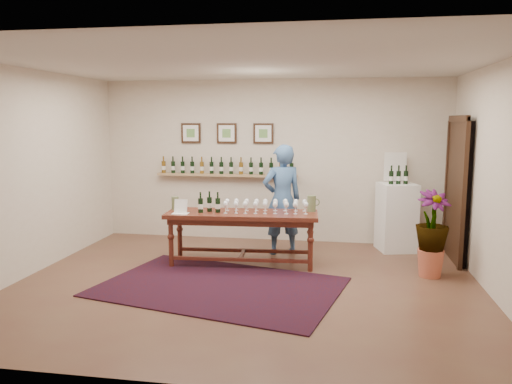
% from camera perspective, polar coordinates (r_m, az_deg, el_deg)
% --- Properties ---
extents(ground, '(6.00, 6.00, 0.00)m').
position_cam_1_polar(ground, '(6.57, -1.17, -10.55)').
color(ground, brown).
rests_on(ground, ground).
extents(room_shell, '(6.00, 6.00, 6.00)m').
position_cam_1_polar(room_shell, '(8.08, 16.22, 0.85)').
color(room_shell, beige).
rests_on(room_shell, ground).
extents(rug, '(3.33, 2.60, 0.02)m').
position_cam_1_polar(rug, '(6.49, -4.18, -10.73)').
color(rug, '#400B0B').
rests_on(rug, ground).
extents(tasting_table, '(2.24, 0.84, 0.78)m').
position_cam_1_polar(tasting_table, '(7.30, -1.62, -3.24)').
color(tasting_table, '#4F1813').
rests_on(tasting_table, ground).
extents(table_glasses, '(1.37, 0.47, 0.19)m').
position_cam_1_polar(table_glasses, '(7.27, 1.12, -1.60)').
color(table_glasses, white).
rests_on(table_glasses, tasting_table).
extents(table_bottles, '(0.32, 0.22, 0.31)m').
position_cam_1_polar(table_bottles, '(7.30, -5.36, -1.08)').
color(table_bottles, black).
rests_on(table_bottles, tasting_table).
extents(pitcher_left, '(0.14, 0.14, 0.20)m').
position_cam_1_polar(pitcher_left, '(7.55, -9.22, -1.27)').
color(pitcher_left, '#5D6841').
rests_on(pitcher_left, tasting_table).
extents(pitcher_right, '(0.16, 0.16, 0.23)m').
position_cam_1_polar(pitcher_right, '(7.37, 6.36, -1.32)').
color(pitcher_right, '#5D6841').
rests_on(pitcher_right, tasting_table).
extents(menu_card, '(0.23, 0.17, 0.21)m').
position_cam_1_polar(menu_card, '(7.25, -8.59, -1.63)').
color(menu_card, white).
rests_on(menu_card, tasting_table).
extents(display_pedestal, '(0.67, 0.67, 1.10)m').
position_cam_1_polar(display_pedestal, '(8.42, 15.75, -2.77)').
color(display_pedestal, white).
rests_on(display_pedestal, ground).
extents(pedestal_bottles, '(0.31, 0.15, 0.30)m').
position_cam_1_polar(pedestal_bottles, '(8.26, 15.98, 1.91)').
color(pedestal_bottles, black).
rests_on(pedestal_bottles, display_pedestal).
extents(info_sign, '(0.36, 0.11, 0.51)m').
position_cam_1_polar(info_sign, '(8.50, 15.63, 2.82)').
color(info_sign, white).
rests_on(info_sign, display_pedestal).
extents(potted_plant, '(0.70, 0.70, 1.02)m').
position_cam_1_polar(potted_plant, '(7.14, 19.44, -4.51)').
color(potted_plant, '#BA593E').
rests_on(potted_plant, ground).
extents(person, '(0.75, 0.64, 1.74)m').
position_cam_1_polar(person, '(7.86, 3.00, -0.88)').
color(person, '#3B5E8C').
rests_on(person, ground).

